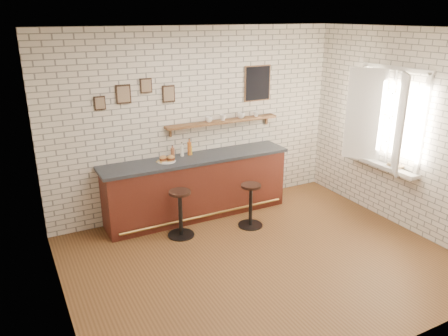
{
  "coord_description": "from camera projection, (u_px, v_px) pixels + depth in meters",
  "views": [
    {
      "loc": [
        -2.84,
        -4.35,
        3.15
      ],
      "look_at": [
        -0.1,
        0.9,
        1.06
      ],
      "focal_mm": 35.0,
      "sensor_mm": 36.0,
      "label": 1
    }
  ],
  "objects": [
    {
      "name": "back_wall_decor",
      "position": [
        211.0,
        87.0,
        7.0
      ],
      "size": [
        2.96,
        0.02,
        0.56
      ],
      "color": "black",
      "rests_on": "ground"
    },
    {
      "name": "book_upper",
      "position": [
        392.0,
        165.0,
        6.7
      ],
      "size": [
        0.2,
        0.25,
        0.02
      ],
      "primitive_type": "imported",
      "rotation": [
        0.0,
        0.0,
        -0.08
      ],
      "color": "tan",
      "rests_on": "book_lower"
    },
    {
      "name": "shelf_cup_d",
      "position": [
        256.0,
        114.0,
        7.45
      ],
      "size": [
        0.1,
        0.1,
        0.08
      ],
      "primitive_type": "imported",
      "rotation": [
        0.0,
        0.0,
        0.11
      ],
      "color": "white",
      "rests_on": "wall_shelf"
    },
    {
      "name": "window_sill",
      "position": [
        381.0,
        165.0,
        6.92
      ],
      "size": [
        0.2,
        1.35,
        0.06
      ],
      "color": "white",
      "rests_on": "ground"
    },
    {
      "name": "shelf_cup_b",
      "position": [
        223.0,
        118.0,
        7.17
      ],
      "size": [
        0.15,
        0.15,
        0.1
      ],
      "primitive_type": "imported",
      "rotation": [
        0.0,
        0.0,
        0.53
      ],
      "color": "white",
      "rests_on": "wall_shelf"
    },
    {
      "name": "ciabatta_sandwich",
      "position": [
        167.0,
        158.0,
        6.71
      ],
      "size": [
        0.27,
        0.2,
        0.08
      ],
      "color": "tan",
      "rests_on": "sandwich_plate"
    },
    {
      "name": "shelf_cup_a",
      "position": [
        209.0,
        119.0,
        7.06
      ],
      "size": [
        0.16,
        0.16,
        0.09
      ],
      "primitive_type": "imported",
      "rotation": [
        0.0,
        0.0,
        0.71
      ],
      "color": "white",
      "rests_on": "wall_shelf"
    },
    {
      "name": "casement_window",
      "position": [
        385.0,
        119.0,
        6.66
      ],
      "size": [
        0.4,
        1.3,
        1.56
      ],
      "color": "white",
      "rests_on": "ground"
    },
    {
      "name": "wall_shelf",
      "position": [
        223.0,
        122.0,
        7.2
      ],
      "size": [
        2.0,
        0.18,
        0.18
      ],
      "color": "brown",
      "rests_on": "ground"
    },
    {
      "name": "shelf_cup_c",
      "position": [
        241.0,
        115.0,
        7.32
      ],
      "size": [
        0.18,
        0.18,
        0.1
      ],
      "primitive_type": "imported",
      "rotation": [
        0.0,
        0.0,
        1.01
      ],
      "color": "white",
      "rests_on": "wall_shelf"
    },
    {
      "name": "ground",
      "position": [
        261.0,
        260.0,
        5.93
      ],
      "size": [
        5.0,
        5.0,
        0.0
      ],
      "primitive_type": "plane",
      "color": "brown",
      "rests_on": "ground"
    },
    {
      "name": "bitters_bottle_amber",
      "position": [
        189.0,
        148.0,
        7.0
      ],
      "size": [
        0.07,
        0.07,
        0.28
      ],
      "color": "#AF591C",
      "rests_on": "bar_counter"
    },
    {
      "name": "bitters_bottle_white",
      "position": [
        182.0,
        151.0,
        6.95
      ],
      "size": [
        0.06,
        0.06,
        0.23
      ],
      "color": "white",
      "rests_on": "bar_counter"
    },
    {
      "name": "bar_counter",
      "position": [
        197.0,
        186.0,
        7.1
      ],
      "size": [
        3.1,
        0.65,
        1.01
      ],
      "color": "#562117",
      "rests_on": "ground"
    },
    {
      "name": "bitters_bottle_brown",
      "position": [
        173.0,
        153.0,
        6.89
      ],
      "size": [
        0.06,
        0.06,
        0.2
      ],
      "color": "brown",
      "rests_on": "bar_counter"
    },
    {
      "name": "sandwich_plate",
      "position": [
        166.0,
        161.0,
        6.72
      ],
      "size": [
        0.28,
        0.28,
        0.01
      ],
      "primitive_type": "cylinder",
      "color": "white",
      "rests_on": "bar_counter"
    },
    {
      "name": "potato_chips",
      "position": [
        165.0,
        161.0,
        6.7
      ],
      "size": [
        0.26,
        0.19,
        0.0
      ],
      "color": "#DEB84E",
      "rests_on": "sandwich_plate"
    },
    {
      "name": "condiment_bottle_yellow",
      "position": [
        190.0,
        150.0,
        7.02
      ],
      "size": [
        0.06,
        0.06,
        0.19
      ],
      "color": "gold",
      "rests_on": "bar_counter"
    },
    {
      "name": "bar_stool_left",
      "position": [
        180.0,
        212.0,
        6.46
      ],
      "size": [
        0.4,
        0.4,
        0.72
      ],
      "color": "black",
      "rests_on": "ground"
    },
    {
      "name": "book_lower",
      "position": [
        393.0,
        167.0,
        6.7
      ],
      "size": [
        0.19,
        0.24,
        0.02
      ],
      "primitive_type": "imported",
      "rotation": [
        0.0,
        0.0,
        0.06
      ],
      "color": "tan",
      "rests_on": "window_sill"
    },
    {
      "name": "bar_stool_right",
      "position": [
        251.0,
        204.0,
        6.77
      ],
      "size": [
        0.39,
        0.39,
        0.7
      ],
      "color": "black",
      "rests_on": "ground"
    }
  ]
}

